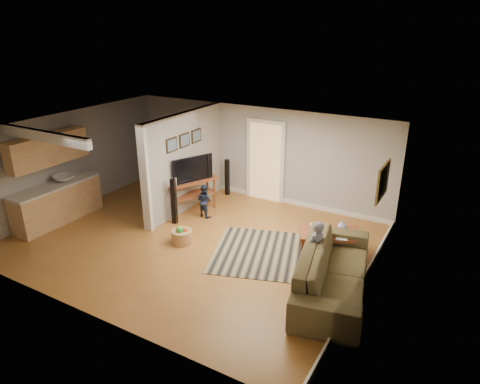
% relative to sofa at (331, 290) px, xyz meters
% --- Properties ---
extents(ground, '(7.50, 7.50, 0.00)m').
position_rel_sofa_xyz_m(ground, '(-3.30, 0.33, 0.00)').
color(ground, brown).
rests_on(ground, ground).
extents(room_shell, '(7.54, 6.02, 2.52)m').
position_rel_sofa_xyz_m(room_shell, '(-4.37, 0.76, 1.46)').
color(room_shell, '#A5A39F').
rests_on(room_shell, ground).
extents(area_rug, '(3.34, 2.86, 0.01)m').
position_rel_sofa_xyz_m(area_rug, '(-1.33, 0.71, 0.01)').
color(area_rug, black).
rests_on(area_rug, ground).
extents(sofa, '(1.71, 3.05, 0.84)m').
position_rel_sofa_xyz_m(sofa, '(0.00, 0.00, 0.00)').
color(sofa, '#4F4327').
rests_on(sofa, ground).
extents(coffee_table, '(1.45, 1.19, 0.74)m').
position_rel_sofa_xyz_m(coffee_table, '(-0.49, 1.29, 0.38)').
color(coffee_table, maroon).
rests_on(coffee_table, ground).
extents(tv_console, '(1.02, 1.46, 1.18)m').
position_rel_sofa_xyz_m(tv_console, '(-4.24, 1.58, 0.78)').
color(tv_console, maroon).
rests_on(tv_console, ground).
extents(speaker_left, '(0.13, 0.13, 1.13)m').
position_rel_sofa_xyz_m(speaker_left, '(-4.20, 0.83, 0.57)').
color(speaker_left, black).
rests_on(speaker_left, ground).
extents(speaker_right, '(0.11, 0.11, 1.03)m').
position_rel_sofa_xyz_m(speaker_right, '(-4.06, 3.03, 0.52)').
color(speaker_right, black).
rests_on(speaker_right, ground).
extents(toy_basket, '(0.46, 0.46, 0.41)m').
position_rel_sofa_xyz_m(toy_basket, '(-3.44, 0.10, 0.17)').
color(toy_basket, '#A67848').
rests_on(toy_basket, ground).
extents(child, '(0.43, 0.51, 1.18)m').
position_rel_sofa_xyz_m(child, '(-0.43, 0.22, 0.00)').
color(child, slate).
rests_on(child, ground).
extents(toddler, '(0.46, 0.39, 0.84)m').
position_rel_sofa_xyz_m(toddler, '(-3.80, 1.51, 0.00)').
color(toddler, '#1C253B').
rests_on(toddler, ground).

